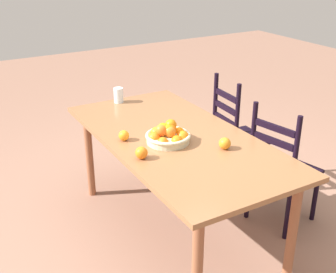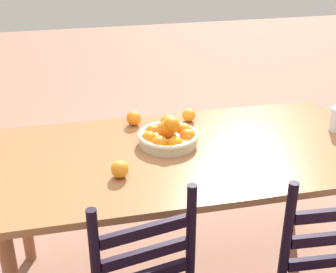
# 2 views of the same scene
# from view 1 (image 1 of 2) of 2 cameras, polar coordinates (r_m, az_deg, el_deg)

# --- Properties ---
(ground_plane) EXTENTS (12.00, 12.00, 0.00)m
(ground_plane) POSITION_cam_1_polar(r_m,az_deg,el_deg) (3.32, 0.92, -12.21)
(ground_plane) COLOR #946A56
(dining_table) EXTENTS (1.82, 0.91, 0.77)m
(dining_table) POSITION_cam_1_polar(r_m,az_deg,el_deg) (2.97, 1.01, -1.39)
(dining_table) COLOR #915F3A
(dining_table) RESTS_ON ground
(chair_near_window) EXTENTS (0.41, 0.41, 0.98)m
(chair_near_window) POSITION_cam_1_polar(r_m,az_deg,el_deg) (3.76, 8.87, -0.00)
(chair_near_window) COLOR black
(chair_near_window) RESTS_ON ground
(chair_by_cabinet) EXTENTS (0.49, 0.49, 0.95)m
(chair_by_cabinet) POSITION_cam_1_polar(r_m,az_deg,el_deg) (3.30, 14.58, -4.22)
(chair_by_cabinet) COLOR black
(chair_by_cabinet) RESTS_ON ground
(fruit_bowl) EXTENTS (0.30, 0.30, 0.15)m
(fruit_bowl) POSITION_cam_1_polar(r_m,az_deg,el_deg) (2.83, -0.02, 0.21)
(fruit_bowl) COLOR beige
(fruit_bowl) RESTS_ON dining_table
(orange_loose_0) EXTENTS (0.08, 0.08, 0.08)m
(orange_loose_0) POSITION_cam_1_polar(r_m,az_deg,el_deg) (2.76, 7.45, -0.90)
(orange_loose_0) COLOR orange
(orange_loose_0) RESTS_ON dining_table
(orange_loose_1) EXTENTS (0.07, 0.07, 0.07)m
(orange_loose_1) POSITION_cam_1_polar(r_m,az_deg,el_deg) (2.87, -5.80, 0.13)
(orange_loose_1) COLOR orange
(orange_loose_1) RESTS_ON dining_table
(orange_loose_2) EXTENTS (0.08, 0.08, 0.08)m
(orange_loose_2) POSITION_cam_1_polar(r_m,az_deg,el_deg) (2.62, -3.49, -2.14)
(orange_loose_2) COLOR orange
(orange_loose_2) RESTS_ON dining_table
(drinking_glass) EXTENTS (0.08, 0.08, 0.12)m
(drinking_glass) POSITION_cam_1_polar(r_m,az_deg,el_deg) (3.58, -6.50, 5.40)
(drinking_glass) COLOR silver
(drinking_glass) RESTS_ON dining_table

